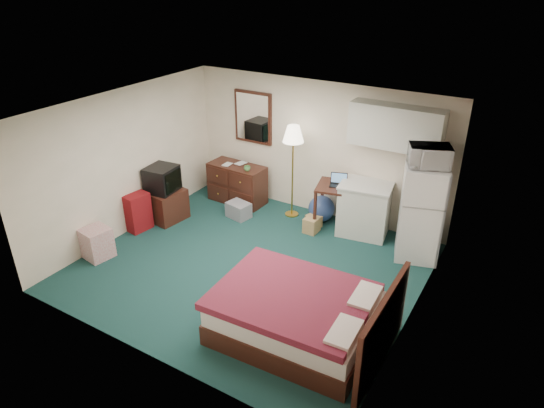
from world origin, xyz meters
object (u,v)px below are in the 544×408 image
Objects in this scene: floor_lamp at (293,172)px; dresser at (237,183)px; kitchen_counter at (364,210)px; bed at (295,315)px; fridge at (421,213)px; tv_stand at (166,205)px; suitcase at (138,212)px; desk at (335,207)px.

dresser is at bearing -178.14° from floor_lamp.
kitchen_counter reaches higher than bed.
fridge is 2.51× the size of tv_stand.
suitcase is at bearing 162.56° from bed.
suitcase is (-2.96, -1.84, -0.07)m from desk.
dresser is 4.01m from bed.
dresser is 2.04m from suitcase.
kitchen_counter is (2.62, 0.08, 0.07)m from dresser.
floor_lamp reaches higher than tv_stand.
bed is 2.82× the size of suitcase.
desk is at bearing -2.81° from floor_lamp.
desk is 0.53× the size of fridge.
kitchen_counter is at bearing 29.64° from tv_stand.
fridge reaches higher than suitcase.
floor_lamp reaches higher than fridge.
bed is at bearing -16.27° from tv_stand.
suitcase is (-4.48, -1.67, -0.45)m from fridge.
desk is at bearing 156.96° from fridge.
desk is (0.89, -0.04, -0.46)m from floor_lamp.
suitcase reaches higher than tv_stand.
kitchen_counter is at bearing 3.93° from dresser.
kitchen_counter reaches higher than dresser.
bed reaches higher than tv_stand.
bed is at bearing -60.48° from floor_lamp.
desk reaches higher than bed.
tv_stand is (-2.81, -1.29, -0.13)m from desk.
bed is at bearing -42.70° from dresser.
tv_stand is at bearing -116.36° from dresser.
floor_lamp is 1.92× the size of kitchen_counter.
kitchen_counter is at bearing -4.20° from desk.
dresser reaches higher than tv_stand.
kitchen_counter reaches higher than suitcase.
bed is at bearing -88.86° from desk.
dresser is 3.66m from fridge.
kitchen_counter is at bearing 149.37° from fridge.
suitcase is at bearing -112.57° from dresser.
desk is at bearing 31.83° from tv_stand.
floor_lamp is at bearing 116.98° from bed.
floor_lamp reaches higher than desk.
fridge is 0.82× the size of bed.
kitchen_counter is at bearing 1.57° from floor_lamp.
fridge is (3.63, -0.17, 0.40)m from dresser.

